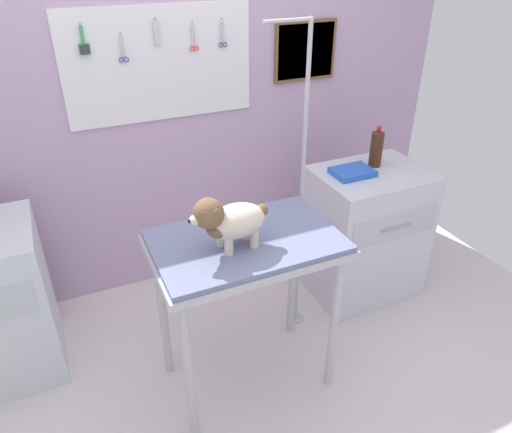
{
  "coord_description": "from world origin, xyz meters",
  "views": [
    {
      "loc": [
        -0.64,
        -1.55,
        2.11
      ],
      "look_at": [
        0.12,
        0.11,
        1.04
      ],
      "focal_mm": 33.62,
      "sensor_mm": 36.0,
      "label": 1
    }
  ],
  "objects_px": {
    "grooming_table": "(246,258)",
    "soda_bottle": "(376,148)",
    "grooming_arm": "(300,203)",
    "dog": "(229,220)",
    "cabinet_right": "(365,233)"
  },
  "relations": [
    {
      "from": "grooming_table",
      "to": "soda_bottle",
      "type": "distance_m",
      "value": 1.2
    },
    {
      "from": "grooming_arm",
      "to": "soda_bottle",
      "type": "bearing_deg",
      "value": 16.3
    },
    {
      "from": "grooming_arm",
      "to": "dog",
      "type": "distance_m",
      "value": 0.68
    },
    {
      "from": "dog",
      "to": "cabinet_right",
      "type": "xyz_separation_m",
      "value": [
        1.12,
        0.45,
        -0.61
      ]
    },
    {
      "from": "grooming_arm",
      "to": "grooming_table",
      "type": "bearing_deg",
      "value": -146.35
    },
    {
      "from": "grooming_arm",
      "to": "dog",
      "type": "xyz_separation_m",
      "value": [
        -0.55,
        -0.34,
        0.21
      ]
    },
    {
      "from": "grooming_arm",
      "to": "cabinet_right",
      "type": "distance_m",
      "value": 0.71
    },
    {
      "from": "grooming_table",
      "to": "grooming_arm",
      "type": "distance_m",
      "value": 0.55
    },
    {
      "from": "grooming_table",
      "to": "soda_bottle",
      "type": "relative_size",
      "value": 3.57
    },
    {
      "from": "dog",
      "to": "cabinet_right",
      "type": "bearing_deg",
      "value": 22.0
    },
    {
      "from": "cabinet_right",
      "to": "soda_bottle",
      "type": "relative_size",
      "value": 3.44
    },
    {
      "from": "cabinet_right",
      "to": "soda_bottle",
      "type": "xyz_separation_m",
      "value": [
        0.06,
        0.08,
        0.56
      ]
    },
    {
      "from": "dog",
      "to": "cabinet_right",
      "type": "height_order",
      "value": "dog"
    },
    {
      "from": "grooming_arm",
      "to": "cabinet_right",
      "type": "bearing_deg",
      "value": 10.7
    },
    {
      "from": "grooming_table",
      "to": "soda_bottle",
      "type": "bearing_deg",
      "value": 24.17
    }
  ]
}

